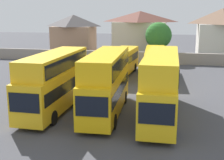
{
  "coord_description": "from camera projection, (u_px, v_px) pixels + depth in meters",
  "views": [
    {
      "loc": [
        5.22,
        -22.83,
        8.2
      ],
      "look_at": [
        0.0,
        3.0,
        2.24
      ],
      "focal_mm": 49.24,
      "sensor_mm": 36.0,
      "label": 1
    }
  ],
  "objects": [
    {
      "name": "ground",
      "position": [
        134.0,
        72.0,
        41.86
      ],
      "size": [
        140.0,
        140.0,
        0.0
      ],
      "primitive_type": "plane",
      "color": "#424247"
    },
    {
      "name": "depot_boundary_wall",
      "position": [
        140.0,
        57.0,
        49.05
      ],
      "size": [
        56.0,
        0.5,
        1.8
      ],
      "primitive_type": "cube",
      "color": "gray",
      "rests_on": "ground"
    },
    {
      "name": "bus_2",
      "position": [
        106.0,
        80.0,
        24.48
      ],
      "size": [
        2.83,
        10.3,
        4.96
      ],
      "rotation": [
        0.0,
        0.0,
        -1.53
      ],
      "color": "yellow",
      "rests_on": "ground"
    },
    {
      "name": "bus_5",
      "position": [
        155.0,
        61.0,
        39.02
      ],
      "size": [
        3.06,
        10.63,
        3.42
      ],
      "rotation": [
        0.0,
        0.0,
        -1.51
      ],
      "color": "yellow",
      "rests_on": "ground"
    },
    {
      "name": "tree_behind_wall",
      "position": [
        158.0,
        36.0,
        50.19
      ],
      "size": [
        4.31,
        4.31,
        6.4
      ],
      "color": "brown",
      "rests_on": "ground"
    },
    {
      "name": "bus_3",
      "position": [
        161.0,
        82.0,
        23.66
      ],
      "size": [
        2.6,
        11.4,
        5.01
      ],
      "rotation": [
        0.0,
        0.0,
        -1.57
      ],
      "color": "yellow",
      "rests_on": "ground"
    },
    {
      "name": "bus_1",
      "position": [
        55.0,
        79.0,
        25.32
      ],
      "size": [
        2.69,
        10.44,
        4.81
      ],
      "rotation": [
        0.0,
        0.0,
        -1.58
      ],
      "color": "yellow",
      "rests_on": "ground"
    },
    {
      "name": "bus_4",
      "position": [
        121.0,
        61.0,
        39.22
      ],
      "size": [
        3.29,
        11.19,
        3.28
      ],
      "rotation": [
        0.0,
        0.0,
        -1.64
      ],
      "color": "yellow",
      "rests_on": "ground"
    },
    {
      "name": "house_terrace_right",
      "position": [
        221.0,
        33.0,
        53.46
      ],
      "size": [
        8.32,
        7.77,
        8.62
      ],
      "color": "silver",
      "rests_on": "ground"
    },
    {
      "name": "house_terrace_left",
      "position": [
        74.0,
        34.0,
        57.88
      ],
      "size": [
        7.67,
        6.34,
        7.47
      ],
      "color": "#9E7A60",
      "rests_on": "ground"
    },
    {
      "name": "house_terrace_centre",
      "position": [
        140.0,
        33.0,
        56.61
      ],
      "size": [
        9.85,
        6.66,
        8.14
      ],
      "color": "beige",
      "rests_on": "ground"
    }
  ]
}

